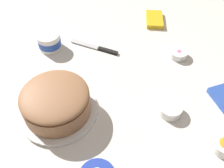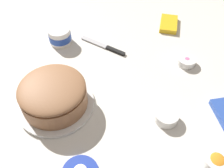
{
  "view_description": "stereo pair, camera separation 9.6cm",
  "coord_description": "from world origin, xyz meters",
  "px_view_note": "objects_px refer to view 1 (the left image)",
  "views": [
    {
      "loc": [
        -0.66,
        0.21,
        0.76
      ],
      "look_at": [
        -0.04,
        0.11,
        0.04
      ],
      "focal_mm": 39.78,
      "sensor_mm": 36.0,
      "label": 1
    },
    {
      "loc": [
        -0.67,
        0.12,
        0.76
      ],
      "look_at": [
        -0.04,
        0.11,
        0.04
      ],
      "focal_mm": 39.78,
      "sensor_mm": 36.0,
      "label": 2
    }
  ],
  "objects_px": {
    "frosted_cake": "(56,103)",
    "sprinkle_bowl_green": "(170,109)",
    "spreading_knife": "(98,48)",
    "sprinkle_bowl_pink": "(179,54)",
    "candy_box_lower": "(154,19)",
    "frosting_tub": "(49,41)"
  },
  "relations": [
    {
      "from": "sprinkle_bowl_green",
      "to": "frosted_cake",
      "type": "bearing_deg",
      "value": 80.67
    },
    {
      "from": "spreading_knife",
      "to": "sprinkle_bowl_green",
      "type": "relative_size",
      "value": 2.47
    },
    {
      "from": "frosting_tub",
      "to": "sprinkle_bowl_pink",
      "type": "bearing_deg",
      "value": -105.12
    },
    {
      "from": "frosted_cake",
      "to": "sprinkle_bowl_pink",
      "type": "bearing_deg",
      "value": -67.74
    },
    {
      "from": "sprinkle_bowl_green",
      "to": "candy_box_lower",
      "type": "xyz_separation_m",
      "value": [
        0.56,
        -0.1,
        -0.01
      ]
    },
    {
      "from": "sprinkle_bowl_pink",
      "to": "candy_box_lower",
      "type": "relative_size",
      "value": 0.56
    },
    {
      "from": "spreading_knife",
      "to": "sprinkle_bowl_green",
      "type": "xyz_separation_m",
      "value": [
        -0.39,
        -0.22,
        0.01
      ]
    },
    {
      "from": "frosted_cake",
      "to": "frosting_tub",
      "type": "xyz_separation_m",
      "value": [
        0.37,
        0.03,
        -0.02
      ]
    },
    {
      "from": "spreading_knife",
      "to": "candy_box_lower",
      "type": "height_order",
      "value": "candy_box_lower"
    },
    {
      "from": "sprinkle_bowl_green",
      "to": "candy_box_lower",
      "type": "distance_m",
      "value": 0.57
    },
    {
      "from": "spreading_knife",
      "to": "sprinkle_bowl_green",
      "type": "distance_m",
      "value": 0.45
    },
    {
      "from": "sprinkle_bowl_green",
      "to": "sprinkle_bowl_pink",
      "type": "xyz_separation_m",
      "value": [
        0.28,
        -0.13,
        -0.0
      ]
    },
    {
      "from": "frosted_cake",
      "to": "sprinkle_bowl_green",
      "type": "xyz_separation_m",
      "value": [
        -0.07,
        -0.4,
        -0.04
      ]
    },
    {
      "from": "spreading_knife",
      "to": "frosted_cake",
      "type": "bearing_deg",
      "value": 150.04
    },
    {
      "from": "frosting_tub",
      "to": "spreading_knife",
      "type": "bearing_deg",
      "value": -101.84
    },
    {
      "from": "sprinkle_bowl_pink",
      "to": "frosting_tub",
      "type": "bearing_deg",
      "value": 74.88
    },
    {
      "from": "sprinkle_bowl_green",
      "to": "candy_box_lower",
      "type": "relative_size",
      "value": 0.61
    },
    {
      "from": "sprinkle_bowl_pink",
      "to": "candy_box_lower",
      "type": "height_order",
      "value": "sprinkle_bowl_pink"
    },
    {
      "from": "candy_box_lower",
      "to": "frosted_cake",
      "type": "bearing_deg",
      "value": 147.49
    },
    {
      "from": "frosted_cake",
      "to": "spreading_knife",
      "type": "xyz_separation_m",
      "value": [
        0.33,
        -0.19,
        -0.05
      ]
    },
    {
      "from": "frosting_tub",
      "to": "sprinkle_bowl_green",
      "type": "xyz_separation_m",
      "value": [
        -0.44,
        -0.43,
        -0.02
      ]
    },
    {
      "from": "frosted_cake",
      "to": "sprinkle_bowl_green",
      "type": "bearing_deg",
      "value": -99.33
    }
  ]
}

